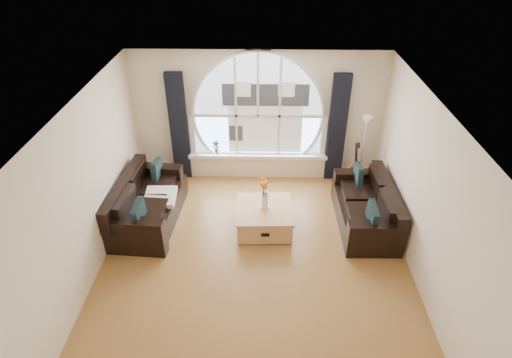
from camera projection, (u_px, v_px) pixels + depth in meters
name	position (u px, v px, depth m)	size (l,w,h in m)	color
ground	(255.00, 262.00, 6.88)	(5.00, 5.50, 0.01)	brown
ceiling	(255.00, 110.00, 5.41)	(5.00, 5.50, 0.01)	silver
wall_back	(258.00, 117.00, 8.45)	(5.00, 0.01, 2.70)	beige
wall_left	(86.00, 193.00, 6.19)	(0.01, 5.50, 2.70)	beige
wall_right	(426.00, 197.00, 6.10)	(0.01, 5.50, 2.70)	beige
attic_slope	(420.00, 135.00, 5.56)	(0.92, 5.50, 0.72)	silver
arched_window	(258.00, 105.00, 8.28)	(2.60, 0.06, 2.15)	silver
window_sill	(258.00, 155.00, 8.82)	(2.90, 0.22, 0.08)	white
window_frame	(258.00, 105.00, 8.25)	(2.76, 0.08, 2.15)	white
neighbor_house	(265.00, 111.00, 8.33)	(1.70, 0.02, 1.50)	silver
curtain_left	(179.00, 128.00, 8.49)	(0.35, 0.12, 2.30)	black
curtain_right	(337.00, 129.00, 8.43)	(0.35, 0.12, 2.30)	black
sofa_left	(148.00, 203.00, 7.59)	(0.97, 1.95, 0.86)	black
sofa_right	(365.00, 206.00, 7.51)	(0.92, 1.84, 0.82)	black
coffee_chest	(264.00, 217.00, 7.49)	(0.98, 0.98, 0.48)	#B4834F
throw_blanket	(160.00, 197.00, 7.57)	(0.55, 0.55, 0.10)	silver
vase_flowers	(265.00, 189.00, 7.20)	(0.24, 0.24, 0.70)	white
floor_lamp	(362.00, 154.00, 8.29)	(0.24, 0.24, 1.60)	#B2B2B2
guitar	(354.00, 163.00, 8.51)	(0.36, 0.24, 1.06)	brown
potted_plant	(216.00, 147.00, 8.74)	(0.15, 0.10, 0.29)	#1E6023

